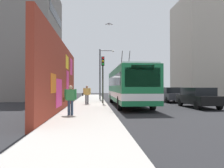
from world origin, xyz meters
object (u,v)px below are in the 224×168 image
Objects in this scene: parked_car_red at (156,93)px; traffic_light at (103,72)px; parked_car_dark_gray at (171,94)px; street_lamp at (102,70)px; parked_car_black at (198,97)px; pedestrian_near_wall at (70,98)px; pedestrian_midblock at (87,93)px; city_bus at (128,85)px.

parked_car_red is 11.34m from traffic_light.
street_lamp reaches higher than parked_car_dark_gray.
traffic_light is (3.45, 7.35, 2.19)m from parked_car_black.
traffic_light is (-8.35, 7.35, 2.19)m from parked_car_red.
pedestrian_near_wall is at bearing 117.88° from parked_car_black.
parked_car_dark_gray is 0.90× the size of parked_car_red.
parked_car_dark_gray and parked_car_red have the same top height.
parked_car_red is 12.85m from pedestrian_midblock.
street_lamp is (14.82, -2.16, 2.59)m from pedestrian_near_wall.
pedestrian_midblock is 0.26× the size of street_lamp.
pedestrian_near_wall reaches higher than parked_car_black.
street_lamp reaches higher than city_bus.
street_lamp is (7.44, -1.54, 2.58)m from pedestrian_midblock.
parked_car_black is at bearing -180.00° from parked_car_dark_gray.
pedestrian_midblock is at bearing 88.01° from city_bus.
city_bus is 2.74m from traffic_light.
parked_car_dark_gray is 0.68× the size of street_lamp.
pedestrian_near_wall is at bearing 166.39° from traffic_light.
city_bus is 8.41m from pedestrian_near_wall.
pedestrian_near_wall is 15.20m from street_lamp.
traffic_light is at bearing 138.66° from parked_car_red.
parked_car_dark_gray is 8.57m from street_lamp.
parked_car_dark_gray is 2.59× the size of pedestrian_midblock.
pedestrian_midblock is (2.41, 8.77, 0.23)m from parked_car_black.
city_bus is at bearing -118.38° from traffic_light.
parked_car_red is at bearing -0.00° from parked_car_black.
pedestrian_near_wall is (-16.77, 9.39, 0.22)m from parked_car_red.
parked_car_black is at bearing -62.12° from pedestrian_near_wall.
city_bus is 1.95× the size of street_lamp.
street_lamp is (9.85, 7.23, 2.81)m from parked_car_black.
parked_car_black is 1.09× the size of traffic_light.
city_bus is 2.53× the size of parked_car_black.
pedestrian_near_wall is at bearing 150.00° from city_bus.
traffic_light is (1.16, 2.15, 1.24)m from city_bus.
parked_car_red is 8.00m from street_lamp.
street_lamp is at bearing 15.04° from city_bus.
street_lamp reaches higher than traffic_light.
city_bus reaches higher than parked_car_black.
city_bus is 7.42× the size of pedestrian_midblock.
parked_car_dark_gray is at bearing 180.00° from parked_car_red.
parked_car_red is at bearing -74.90° from street_lamp.
city_bus is 2.57× the size of parked_car_red.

